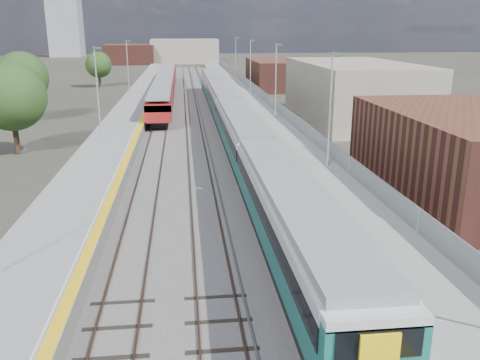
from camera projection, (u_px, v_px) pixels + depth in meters
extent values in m
plane|color=#47443A|center=(209.00, 115.00, 60.74)|extent=(320.00, 320.00, 0.00)
cube|color=#565451|center=(189.00, 112.00, 62.87)|extent=(10.50, 155.00, 0.06)
cube|color=#4C3323|center=(213.00, 108.00, 65.55)|extent=(0.07, 160.00, 0.14)
cube|color=#4C3323|center=(224.00, 108.00, 65.71)|extent=(0.07, 160.00, 0.14)
cube|color=#4C3323|center=(185.00, 109.00, 65.18)|extent=(0.07, 160.00, 0.14)
cube|color=#4C3323|center=(197.00, 108.00, 65.33)|extent=(0.07, 160.00, 0.14)
cube|color=#4C3323|center=(158.00, 109.00, 64.80)|extent=(0.07, 160.00, 0.14)
cube|color=#4C3323|center=(169.00, 109.00, 64.96)|extent=(0.07, 160.00, 0.14)
cube|color=gray|center=(210.00, 108.00, 65.52)|extent=(0.08, 160.00, 0.10)
cube|color=gray|center=(199.00, 108.00, 65.37)|extent=(0.08, 160.00, 0.10)
cube|color=slate|center=(249.00, 107.00, 63.54)|extent=(4.70, 155.00, 1.00)
cube|color=gray|center=(249.00, 103.00, 63.39)|extent=(4.70, 155.00, 0.03)
cube|color=yellow|center=(233.00, 104.00, 63.16)|extent=(0.40, 155.00, 0.01)
cube|color=gray|center=(267.00, 98.00, 63.46)|extent=(0.06, 155.00, 1.20)
cylinder|color=#9EA0A3|center=(330.00, 111.00, 33.42)|extent=(0.12, 0.12, 7.50)
cube|color=#4C4C4F|center=(337.00, 54.00, 32.40)|extent=(0.70, 0.18, 0.14)
cylinder|color=#9EA0A3|center=(276.00, 81.00, 52.46)|extent=(0.12, 0.12, 7.50)
cube|color=#4C4C4F|center=(279.00, 45.00, 51.45)|extent=(0.70, 0.18, 0.14)
cylinder|color=#9EA0A3|center=(250.00, 67.00, 71.51)|extent=(0.12, 0.12, 7.50)
cube|color=#4C4C4F|center=(252.00, 40.00, 70.49)|extent=(0.70, 0.18, 0.14)
cylinder|color=#9EA0A3|center=(236.00, 59.00, 90.56)|extent=(0.12, 0.12, 7.50)
cube|color=#4C4C4F|center=(237.00, 38.00, 89.54)|extent=(0.70, 0.18, 0.14)
cube|color=slate|center=(134.00, 109.00, 62.01)|extent=(4.30, 155.00, 1.00)
cube|color=gray|center=(133.00, 105.00, 61.87)|extent=(4.30, 155.00, 0.03)
cube|color=yellow|center=(149.00, 105.00, 62.06)|extent=(0.45, 155.00, 0.01)
cube|color=silver|center=(146.00, 105.00, 62.03)|extent=(0.08, 155.00, 0.01)
cylinder|color=#9EA0A3|center=(98.00, 92.00, 43.05)|extent=(0.12, 0.12, 7.50)
cube|color=#4C4C4F|center=(97.00, 48.00, 42.03)|extent=(0.70, 0.18, 0.14)
cylinder|color=#9EA0A3|center=(128.00, 69.00, 67.81)|extent=(0.12, 0.12, 7.50)
cube|color=#4C4C4F|center=(128.00, 41.00, 66.79)|extent=(0.70, 0.18, 0.14)
cube|color=brown|center=(464.00, 154.00, 31.02)|extent=(9.00, 16.00, 5.20)
cube|color=gray|center=(353.00, 92.00, 56.77)|extent=(11.00, 22.00, 6.40)
cube|color=brown|center=(275.00, 74.00, 88.11)|extent=(8.00, 18.00, 4.80)
cube|color=gray|center=(185.00, 51.00, 154.76)|extent=(20.00, 14.00, 7.00)
cube|color=brown|center=(130.00, 54.00, 148.49)|extent=(14.00, 12.00, 5.60)
cube|color=gray|center=(63.00, 0.00, 183.54)|extent=(11.00, 11.00, 40.00)
cube|color=black|center=(291.00, 246.00, 22.14)|extent=(2.61, 18.71, 0.44)
cube|color=#13665B|center=(292.00, 230.00, 21.92)|extent=(2.71, 18.71, 1.09)
cube|color=black|center=(293.00, 211.00, 21.68)|extent=(2.76, 18.71, 0.75)
cube|color=silver|center=(293.00, 198.00, 21.51)|extent=(2.71, 18.71, 0.46)
cube|color=gray|center=(293.00, 189.00, 21.39)|extent=(2.40, 18.71, 0.38)
cube|color=black|center=(241.00, 148.00, 40.44)|extent=(2.61, 18.71, 0.44)
cube|color=#13665B|center=(241.00, 138.00, 40.22)|extent=(2.71, 18.71, 1.09)
cube|color=black|center=(241.00, 128.00, 39.97)|extent=(2.76, 18.71, 0.75)
cube|color=silver|center=(241.00, 120.00, 39.80)|extent=(2.71, 18.71, 0.46)
cube|color=gray|center=(241.00, 115.00, 39.69)|extent=(2.40, 18.71, 0.38)
cube|color=black|center=(222.00, 111.00, 58.74)|extent=(2.61, 18.71, 0.44)
cube|color=#13665B|center=(222.00, 104.00, 58.52)|extent=(2.71, 18.71, 1.09)
cube|color=black|center=(222.00, 97.00, 58.27)|extent=(2.76, 18.71, 0.75)
cube|color=silver|center=(222.00, 91.00, 58.10)|extent=(2.71, 18.71, 0.46)
cube|color=gray|center=(222.00, 88.00, 57.99)|extent=(2.40, 18.71, 0.38)
cube|color=black|center=(213.00, 91.00, 77.03)|extent=(2.61, 18.71, 0.44)
cube|color=#13665B|center=(212.00, 86.00, 76.81)|extent=(2.71, 18.71, 1.09)
cube|color=black|center=(212.00, 80.00, 76.57)|extent=(2.76, 18.71, 0.75)
cube|color=silver|center=(212.00, 76.00, 76.40)|extent=(2.71, 18.71, 0.46)
cube|color=gray|center=(212.00, 74.00, 76.28)|extent=(2.40, 18.71, 0.38)
cube|color=#13665B|center=(373.00, 358.00, 12.66)|extent=(2.69, 0.58, 2.02)
cube|color=black|center=(379.00, 345.00, 12.21)|extent=(2.21, 0.06, 0.77)
cube|color=black|center=(162.00, 114.00, 58.84)|extent=(1.79, 15.20, 0.62)
cube|color=maroon|center=(161.00, 101.00, 58.41)|extent=(2.63, 17.88, 1.88)
cube|color=black|center=(161.00, 97.00, 58.28)|extent=(2.69, 17.88, 0.66)
cube|color=gray|center=(161.00, 89.00, 58.01)|extent=(2.35, 17.88, 0.38)
cube|color=black|center=(166.00, 95.00, 76.34)|extent=(1.79, 15.20, 0.62)
cube|color=maroon|center=(166.00, 85.00, 75.91)|extent=(2.63, 17.88, 1.88)
cube|color=black|center=(166.00, 82.00, 75.78)|extent=(2.69, 17.88, 0.66)
cube|color=gray|center=(165.00, 75.00, 75.51)|extent=(2.35, 17.88, 0.38)
cube|color=black|center=(169.00, 82.00, 93.84)|extent=(1.79, 15.20, 0.62)
cube|color=maroon|center=(169.00, 74.00, 93.42)|extent=(2.63, 17.88, 1.88)
cube|color=black|center=(168.00, 72.00, 93.28)|extent=(2.69, 17.88, 0.66)
cube|color=gray|center=(168.00, 66.00, 93.01)|extent=(2.35, 17.88, 0.38)
cylinder|color=#382619|center=(16.00, 138.00, 41.64)|extent=(0.44, 0.44, 2.63)
sphere|color=#233E18|center=(11.00, 96.00, 40.66)|extent=(5.55, 5.55, 5.55)
cylinder|color=#382619|center=(26.00, 110.00, 56.13)|extent=(0.44, 0.44, 2.68)
sphere|color=#233E18|center=(22.00, 78.00, 55.13)|extent=(5.65, 5.65, 5.65)
cylinder|color=#382619|center=(100.00, 81.00, 90.11)|extent=(0.44, 0.44, 2.15)
sphere|color=#233E18|center=(99.00, 65.00, 89.31)|extent=(4.54, 4.54, 4.54)
cylinder|color=#382619|center=(341.00, 85.00, 84.34)|extent=(0.44, 0.44, 2.08)
sphere|color=#233E18|center=(342.00, 68.00, 83.56)|extent=(4.40, 4.40, 4.40)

